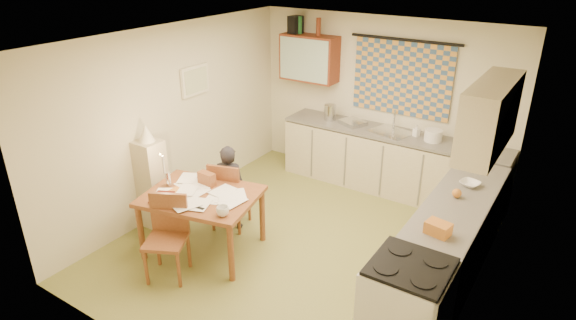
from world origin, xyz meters
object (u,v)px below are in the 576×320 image
Objects in this scene: counter_back at (389,162)px; chair_far at (231,206)px; person at (229,188)px; counter_right at (445,252)px; shelf_stand at (153,184)px; dining_table at (203,222)px; stove at (405,314)px.

counter_back is 2.48m from chair_far.
counter_back is 2.89× the size of person.
counter_back is 3.53× the size of chair_far.
shelf_stand is (-3.54, -0.75, 0.14)m from counter_right.
chair_far is at bearing 30.51° from shelf_stand.
counter_right is 3.62m from shelf_stand.
shelf_stand is at bearing 4.59° from person.
dining_table is at bearing -114.99° from counter_back.
counter_right is 2.70m from chair_far.
person is at bearing 29.66° from shelf_stand.
dining_table is (-1.25, -2.68, -0.07)m from counter_back.
dining_table is 0.60m from chair_far.
chair_far is at bearing -174.74° from counter_right.
dining_table is (-2.62, -0.83, -0.07)m from counter_right.
shelf_stand reaches higher than dining_table.
shelf_stand is (-0.85, -0.50, 0.30)m from chair_far.
counter_right is at bearing -53.52° from counter_back.
counter_back is at bearing 114.34° from stove.
person is 0.99m from shelf_stand.
chair_far is (-0.07, 0.59, -0.09)m from dining_table.
person is (-1.31, -2.11, 0.12)m from counter_back.
shelf_stand is at bearing 162.30° from dining_table.
stove is at bearing -19.92° from dining_table.
dining_table is (-2.62, 0.34, -0.13)m from stove.
chair_far is (-2.69, 0.93, -0.22)m from stove.
dining_table is at bearing 80.57° from chair_far.
shelf_stand is (-0.86, -0.49, 0.02)m from person.
shelf_stand reaches higher than counter_right.
counter_right is 2.75m from dining_table.
counter_back is at bearing 50.07° from shelf_stand.
person is at bearing -121.93° from counter_back.
stove is (1.37, -3.02, 0.06)m from counter_back.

